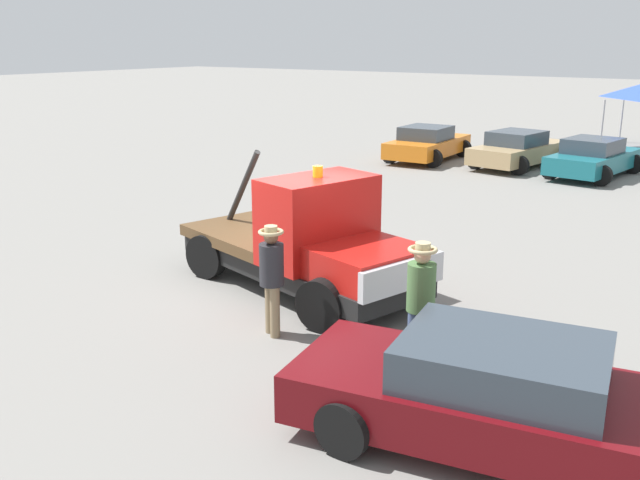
{
  "coord_description": "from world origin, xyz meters",
  "views": [
    {
      "loc": [
        7.61,
        -10.3,
        4.6
      ],
      "look_at": [
        0.5,
        0.0,
        1.05
      ],
      "focal_mm": 40.0,
      "sensor_mm": 36.0,
      "label": 1
    }
  ],
  "objects_px": {
    "tow_truck": "(309,245)",
    "parked_car_orange": "(427,144)",
    "person_at_hood": "(272,272)",
    "parked_car_teal": "(593,158)",
    "foreground_car": "(519,401)",
    "parked_car_tan": "(518,149)",
    "person_near_truck": "(421,295)"
  },
  "relations": [
    {
      "from": "person_at_hood",
      "to": "parked_car_tan",
      "type": "distance_m",
      "value": 17.53
    },
    {
      "from": "foreground_car",
      "to": "person_at_hood",
      "type": "bearing_deg",
      "value": 156.51
    },
    {
      "from": "tow_truck",
      "to": "person_at_hood",
      "type": "xyz_separation_m",
      "value": [
        0.62,
        -1.89,
        0.12
      ]
    },
    {
      "from": "foreground_car",
      "to": "person_near_truck",
      "type": "height_order",
      "value": "person_near_truck"
    },
    {
      "from": "foreground_car",
      "to": "tow_truck",
      "type": "bearing_deg",
      "value": 139.66
    },
    {
      "from": "person_near_truck",
      "to": "parked_car_orange",
      "type": "bearing_deg",
      "value": 142.77
    },
    {
      "from": "person_near_truck",
      "to": "person_at_hood",
      "type": "xyz_separation_m",
      "value": [
        -2.47,
        -0.26,
        -0.04
      ]
    },
    {
      "from": "foreground_car",
      "to": "parked_car_tan",
      "type": "xyz_separation_m",
      "value": [
        -6.59,
        18.46,
        -0.0
      ]
    },
    {
      "from": "tow_truck",
      "to": "person_near_truck",
      "type": "height_order",
      "value": "tow_truck"
    },
    {
      "from": "parked_car_teal",
      "to": "person_near_truck",
      "type": "bearing_deg",
      "value": -166.29
    },
    {
      "from": "person_at_hood",
      "to": "foreground_car",
      "type": "bearing_deg",
      "value": 106.38
    },
    {
      "from": "person_at_hood",
      "to": "parked_car_teal",
      "type": "bearing_deg",
      "value": -151.98
    },
    {
      "from": "person_at_hood",
      "to": "parked_car_orange",
      "type": "distance_m",
      "value": 17.74
    },
    {
      "from": "parked_car_tan",
      "to": "tow_truck",
      "type": "bearing_deg",
      "value": -165.45
    },
    {
      "from": "tow_truck",
      "to": "foreground_car",
      "type": "height_order",
      "value": "tow_truck"
    },
    {
      "from": "person_at_hood",
      "to": "parked_car_tan",
      "type": "xyz_separation_m",
      "value": [
        -2.18,
        17.39,
        -0.42
      ]
    },
    {
      "from": "tow_truck",
      "to": "parked_car_orange",
      "type": "height_order",
      "value": "tow_truck"
    },
    {
      "from": "foreground_car",
      "to": "person_at_hood",
      "type": "xyz_separation_m",
      "value": [
        -4.4,
        1.08,
        0.42
      ]
    },
    {
      "from": "parked_car_orange",
      "to": "parked_car_teal",
      "type": "bearing_deg",
      "value": -91.05
    },
    {
      "from": "tow_truck",
      "to": "parked_car_orange",
      "type": "xyz_separation_m",
      "value": [
        -4.99,
        14.93,
        -0.3
      ]
    },
    {
      "from": "foreground_car",
      "to": "person_near_truck",
      "type": "distance_m",
      "value": 2.39
    },
    {
      "from": "parked_car_orange",
      "to": "person_at_hood",
      "type": "bearing_deg",
      "value": -163.74
    },
    {
      "from": "tow_truck",
      "to": "person_at_hood",
      "type": "height_order",
      "value": "tow_truck"
    },
    {
      "from": "tow_truck",
      "to": "parked_car_teal",
      "type": "bearing_deg",
      "value": 100.58
    },
    {
      "from": "parked_car_orange",
      "to": "parked_car_teal",
      "type": "height_order",
      "value": "same"
    },
    {
      "from": "parked_car_tan",
      "to": "parked_car_orange",
      "type": "bearing_deg",
      "value": 108.06
    },
    {
      "from": "person_near_truck",
      "to": "tow_truck",
      "type": "bearing_deg",
      "value": 178.98
    },
    {
      "from": "person_near_truck",
      "to": "parked_car_orange",
      "type": "xyz_separation_m",
      "value": [
        -8.09,
        16.56,
        -0.46
      ]
    },
    {
      "from": "tow_truck",
      "to": "parked_car_tan",
      "type": "xyz_separation_m",
      "value": [
        -1.56,
        15.49,
        -0.3
      ]
    },
    {
      "from": "tow_truck",
      "to": "parked_car_orange",
      "type": "distance_m",
      "value": 15.75
    },
    {
      "from": "foreground_car",
      "to": "parked_car_teal",
      "type": "relative_size",
      "value": 1.25
    },
    {
      "from": "foreground_car",
      "to": "parked_car_teal",
      "type": "distance_m",
      "value": 18.42
    }
  ]
}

